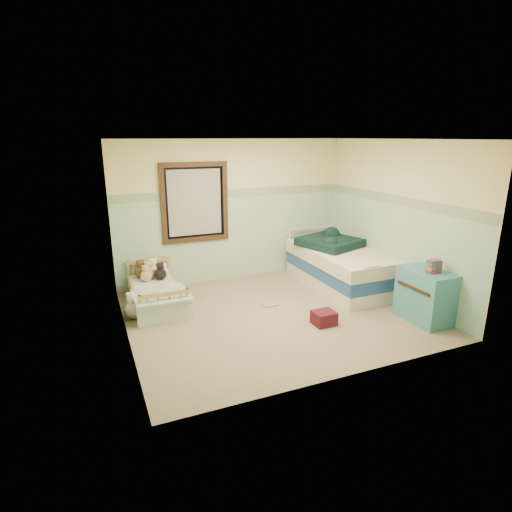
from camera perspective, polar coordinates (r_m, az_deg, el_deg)
name	(u,v)px	position (r m, az deg, el deg)	size (l,w,h in m)	color
floor	(275,314)	(6.20, 2.69, -8.07)	(4.20, 3.60, 0.02)	#7F6F57
ceiling	(278,138)	(5.65, 3.04, 15.91)	(4.20, 3.60, 0.02)	silver
wall_back	(233,211)	(7.43, -3.19, 6.20)	(4.20, 0.04, 2.50)	beige
wall_front	(353,268)	(4.30, 13.27, -1.65)	(4.20, 0.04, 2.50)	beige
wall_left	(120,247)	(5.26, -18.24, 1.22)	(0.04, 3.60, 2.50)	beige
wall_right	(396,220)	(6.95, 18.72, 4.68)	(0.04, 3.60, 2.50)	beige
wainscot_mint	(234,238)	(7.52, -3.09, 2.43)	(4.20, 0.01, 1.50)	#A6C9B0
border_strip	(233,193)	(7.37, -3.19, 8.68)	(4.20, 0.01, 0.15)	#3D6B44
window_frame	(195,203)	(7.16, -8.43, 7.29)	(1.16, 0.06, 1.36)	black
window_blinds	(195,203)	(7.17, -8.45, 7.31)	(0.92, 0.01, 1.12)	beige
toddler_bed_frame	(157,299)	(6.67, -13.54, -5.77)	(0.72, 1.44, 0.19)	#A4784F
toddler_mattress	(156,290)	(6.62, -13.63, -4.54)	(0.66, 1.38, 0.12)	white
patchwork_quilt	(161,295)	(6.18, -12.97, -5.27)	(0.78, 0.72, 0.03)	#81C1DF
plush_bed_brown	(141,272)	(7.01, -15.62, -2.08)	(0.21, 0.21, 0.21)	brown
plush_bed_white	(153,270)	(7.04, -14.01, -1.91)	(0.20, 0.20, 0.20)	white
plush_bed_tan	(146,276)	(6.82, -14.94, -2.65)	(0.19, 0.19, 0.19)	tan
plush_bed_dark	(161,274)	(6.85, -13.04, -2.42)	(0.19, 0.19, 0.19)	black
plush_floor_cream	(134,309)	(6.25, -16.53, -7.07)	(0.28, 0.28, 0.28)	beige
plush_floor_tan	(159,310)	(6.19, -13.24, -7.32)	(0.22, 0.22, 0.22)	tan
twin_bed_frame	(340,280)	(7.40, 11.46, -3.27)	(1.03, 2.05, 0.22)	white
twin_boxspring	(340,268)	(7.33, 11.56, -1.65)	(1.03, 2.05, 0.22)	navy
twin_mattress	(341,256)	(7.27, 11.66, 0.00)	(1.07, 2.10, 0.22)	#F1E6CB
teal_blanket	(330,242)	(7.44, 10.12, 1.88)	(0.87, 0.92, 0.14)	black
dresser	(425,296)	(6.32, 22.34, -5.10)	(0.47, 0.75, 0.75)	teal
book_stack	(434,267)	(6.12, 23.35, -1.36)	(0.17, 0.13, 0.17)	#4B2423
red_pillow	(324,318)	(5.91, 9.36, -8.43)	(0.30, 0.26, 0.19)	maroon
floor_book	(270,304)	(6.50, 1.95, -6.69)	(0.23, 0.18, 0.02)	orange
extra_plush_0	(149,273)	(6.93, -14.60, -2.23)	(0.21, 0.21, 0.21)	tan
extra_plush_1	(164,272)	(6.99, -12.64, -2.14)	(0.16, 0.16, 0.16)	white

